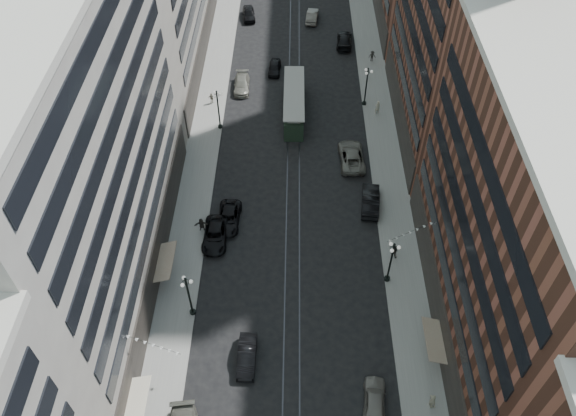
{
  "coord_description": "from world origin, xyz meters",
  "views": [
    {
      "loc": [
        -0.01,
        0.03,
        44.98
      ],
      "look_at": [
        -0.49,
        36.87,
        5.0
      ],
      "focal_mm": 35.0,
      "sensor_mm": 36.0,
      "label": 1
    }
  ],
  "objects_px": {
    "car_13": "(275,68)",
    "lamppost_se_far": "(391,261)",
    "pedestrian_2": "(164,270)",
    "pedestrian_8": "(377,107)",
    "car_5": "(247,356)",
    "car_14": "(312,16)",
    "car_2": "(215,235)",
    "pedestrian_6": "(212,98)",
    "pedestrian_5": "(202,224)",
    "car_9": "(249,14)",
    "lamppost_sw_far": "(189,295)",
    "car_7": "(229,218)",
    "pedestrian_7": "(394,251)",
    "car_4": "(375,400)",
    "pedestrian_4": "(432,401)",
    "car_8": "(242,84)",
    "car_10": "(371,200)",
    "car_11": "(351,156)",
    "lamppost_sw_mid": "(218,108)",
    "lamppost_se_mid": "(366,85)",
    "pedestrian_9": "(372,56)",
    "car_12": "(345,40)",
    "streetcar": "(294,104)"
  },
  "relations": [
    {
      "from": "car_9",
      "to": "car_12",
      "type": "relative_size",
      "value": 0.84
    },
    {
      "from": "car_10",
      "to": "pedestrian_5",
      "type": "height_order",
      "value": "pedestrian_5"
    },
    {
      "from": "car_11",
      "to": "pedestrian_8",
      "type": "relative_size",
      "value": 3.23
    },
    {
      "from": "lamppost_sw_mid",
      "to": "lamppost_se_mid",
      "type": "height_order",
      "value": "same"
    },
    {
      "from": "car_2",
      "to": "car_12",
      "type": "height_order",
      "value": "car_12"
    },
    {
      "from": "lamppost_se_far",
      "to": "lamppost_se_mid",
      "type": "xyz_separation_m",
      "value": [
        0.0,
        28.0,
        0.0
      ]
    },
    {
      "from": "car_13",
      "to": "pedestrian_4",
      "type": "bearing_deg",
      "value": -70.01
    },
    {
      "from": "pedestrian_4",
      "to": "lamppost_sw_far",
      "type": "bearing_deg",
      "value": 55.77
    },
    {
      "from": "pedestrian_6",
      "to": "car_9",
      "type": "bearing_deg",
      "value": -104.81
    },
    {
      "from": "streetcar",
      "to": "pedestrian_9",
      "type": "xyz_separation_m",
      "value": [
        11.08,
        11.99,
        -0.54
      ]
    },
    {
      "from": "lamppost_sw_far",
      "to": "car_7",
      "type": "bearing_deg",
      "value": 78.04
    },
    {
      "from": "pedestrian_9",
      "to": "pedestrian_2",
      "type": "bearing_deg",
      "value": -128.7
    },
    {
      "from": "pedestrian_2",
      "to": "pedestrian_9",
      "type": "bearing_deg",
      "value": 74.61
    },
    {
      "from": "car_14",
      "to": "pedestrian_5",
      "type": "height_order",
      "value": "pedestrian_5"
    },
    {
      "from": "pedestrian_6",
      "to": "car_2",
      "type": "bearing_deg",
      "value": 90.93
    },
    {
      "from": "streetcar",
      "to": "car_8",
      "type": "relative_size",
      "value": 2.3
    },
    {
      "from": "car_2",
      "to": "pedestrian_6",
      "type": "relative_size",
      "value": 3.5
    },
    {
      "from": "pedestrian_2",
      "to": "car_8",
      "type": "distance_m",
      "value": 31.69
    },
    {
      "from": "car_5",
      "to": "car_11",
      "type": "distance_m",
      "value": 27.88
    },
    {
      "from": "lamppost_se_far",
      "to": "car_13",
      "type": "relative_size",
      "value": 1.37
    },
    {
      "from": "lamppost_sw_mid",
      "to": "car_4",
      "type": "bearing_deg",
      "value": -65.71
    },
    {
      "from": "car_11",
      "to": "pedestrian_6",
      "type": "distance_m",
      "value": 20.68
    },
    {
      "from": "car_5",
      "to": "pedestrian_7",
      "type": "distance_m",
      "value": 18.16
    },
    {
      "from": "pedestrian_2",
      "to": "car_9",
      "type": "relative_size",
      "value": 0.38
    },
    {
      "from": "lamppost_se_far",
      "to": "car_7",
      "type": "distance_m",
      "value": 17.76
    },
    {
      "from": "car_9",
      "to": "pedestrian_4",
      "type": "bearing_deg",
      "value": -80.9
    },
    {
      "from": "lamppost_se_far",
      "to": "car_5",
      "type": "xyz_separation_m",
      "value": [
        -13.06,
        -8.65,
        -2.37
      ]
    },
    {
      "from": "car_5",
      "to": "car_14",
      "type": "distance_m",
      "value": 58.81
    },
    {
      "from": "pedestrian_2",
      "to": "pedestrian_8",
      "type": "xyz_separation_m",
      "value": [
        23.08,
        25.94,
        0.07
      ]
    },
    {
      "from": "lamppost_sw_mid",
      "to": "car_13",
      "type": "distance_m",
      "value": 14.29
    },
    {
      "from": "car_14",
      "to": "car_4",
      "type": "bearing_deg",
      "value": 100.36
    },
    {
      "from": "car_9",
      "to": "pedestrian_5",
      "type": "xyz_separation_m",
      "value": [
        -2.24,
        -44.21,
        0.17
      ]
    },
    {
      "from": "lamppost_sw_far",
      "to": "car_4",
      "type": "height_order",
      "value": "lamppost_sw_far"
    },
    {
      "from": "car_2",
      "to": "pedestrian_2",
      "type": "height_order",
      "value": "pedestrian_2"
    },
    {
      "from": "car_7",
      "to": "car_11",
      "type": "distance_m",
      "value": 16.75
    },
    {
      "from": "lamppost_sw_far",
      "to": "car_10",
      "type": "xyz_separation_m",
      "value": [
        17.6,
        13.92,
        -2.23
      ]
    },
    {
      "from": "car_8",
      "to": "car_10",
      "type": "relative_size",
      "value": 0.96
    },
    {
      "from": "pedestrian_7",
      "to": "car_12",
      "type": "bearing_deg",
      "value": -55.2
    },
    {
      "from": "car_9",
      "to": "car_14",
      "type": "distance_m",
      "value": 10.02
    },
    {
      "from": "pedestrian_4",
      "to": "car_14",
      "type": "relative_size",
      "value": 0.38
    },
    {
      "from": "lamppost_se_mid",
      "to": "car_8",
      "type": "xyz_separation_m",
      "value": [
        -16.27,
        3.44,
        -2.36
      ]
    },
    {
      "from": "car_13",
      "to": "lamppost_se_far",
      "type": "bearing_deg",
      "value": -67.82
    },
    {
      "from": "lamppost_sw_far",
      "to": "pedestrian_4",
      "type": "distance_m",
      "value": 22.44
    },
    {
      "from": "pedestrian_4",
      "to": "car_8",
      "type": "relative_size",
      "value": 0.35
    },
    {
      "from": "lamppost_se_far",
      "to": "car_8",
      "type": "distance_m",
      "value": 35.48
    },
    {
      "from": "car_5",
      "to": "pedestrian_6",
      "type": "relative_size",
      "value": 2.93
    },
    {
      "from": "lamppost_sw_far",
      "to": "pedestrian_7",
      "type": "relative_size",
      "value": 3.55
    },
    {
      "from": "lamppost_sw_far",
      "to": "car_7",
      "type": "height_order",
      "value": "lamppost_sw_far"
    },
    {
      "from": "car_5",
      "to": "pedestrian_2",
      "type": "distance_m",
      "value": 12.31
    },
    {
      "from": "pedestrian_5",
      "to": "pedestrian_7",
      "type": "distance_m",
      "value": 19.93
    }
  ]
}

